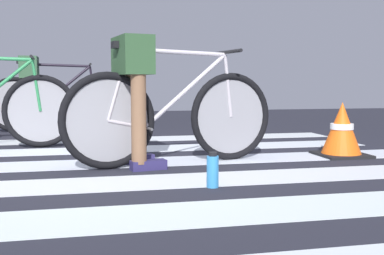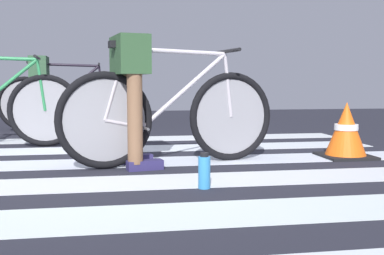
{
  "view_description": "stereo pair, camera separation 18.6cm",
  "coord_description": "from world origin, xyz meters",
  "px_view_note": "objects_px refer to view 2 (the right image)",
  "views": [
    {
      "loc": [
        -0.01,
        -3.45,
        0.65
      ],
      "look_at": [
        0.79,
        0.27,
        0.28
      ],
      "focal_mm": 42.87,
      "sensor_mm": 36.0,
      "label": 1
    },
    {
      "loc": [
        0.18,
        -3.45,
        0.65
      ],
      "look_at": [
        0.79,
        0.27,
        0.28
      ],
      "focal_mm": 42.87,
      "sensor_mm": 36.0,
      "label": 2
    }
  ],
  "objects_px": {
    "water_bottle": "(204,172)",
    "traffic_cone": "(346,131)",
    "cyclist_1_of_3": "(131,83)",
    "cyclist_3_of_3": "(40,83)",
    "bicycle_1_of_3": "(171,115)",
    "bicycle_3_of_3": "(65,101)"
  },
  "relations": [
    {
      "from": "water_bottle",
      "to": "traffic_cone",
      "type": "relative_size",
      "value": 0.46
    },
    {
      "from": "traffic_cone",
      "to": "cyclist_1_of_3",
      "type": "bearing_deg",
      "value": -174.86
    },
    {
      "from": "cyclist_3_of_3",
      "to": "cyclist_1_of_3",
      "type": "bearing_deg",
      "value": -71.36
    },
    {
      "from": "water_bottle",
      "to": "traffic_cone",
      "type": "distance_m",
      "value": 1.69
    },
    {
      "from": "cyclist_3_of_3",
      "to": "traffic_cone",
      "type": "distance_m",
      "value": 3.99
    },
    {
      "from": "bicycle_1_of_3",
      "to": "cyclist_3_of_3",
      "type": "distance_m",
      "value": 3.14
    },
    {
      "from": "bicycle_1_of_3",
      "to": "cyclist_1_of_3",
      "type": "distance_m",
      "value": 0.4
    },
    {
      "from": "cyclist_1_of_3",
      "to": "traffic_cone",
      "type": "relative_size",
      "value": 2.07
    },
    {
      "from": "bicycle_1_of_3",
      "to": "traffic_cone",
      "type": "xyz_separation_m",
      "value": [
        1.5,
        0.1,
        -0.16
      ]
    },
    {
      "from": "cyclist_3_of_3",
      "to": "water_bottle",
      "type": "xyz_separation_m",
      "value": [
        1.51,
        -3.64,
        -0.53
      ]
    },
    {
      "from": "water_bottle",
      "to": "traffic_cone",
      "type": "xyz_separation_m",
      "value": [
        1.4,
        0.94,
        0.12
      ]
    },
    {
      "from": "bicycle_1_of_3",
      "to": "cyclist_3_of_3",
      "type": "xyz_separation_m",
      "value": [
        -1.4,
        2.8,
        0.25
      ]
    },
    {
      "from": "bicycle_1_of_3",
      "to": "bicycle_3_of_3",
      "type": "distance_m",
      "value": 3.02
    },
    {
      "from": "bicycle_1_of_3",
      "to": "water_bottle",
      "type": "height_order",
      "value": "bicycle_1_of_3"
    },
    {
      "from": "water_bottle",
      "to": "traffic_cone",
      "type": "bearing_deg",
      "value": 33.8
    },
    {
      "from": "cyclist_1_of_3",
      "to": "cyclist_3_of_3",
      "type": "relative_size",
      "value": 1.0
    },
    {
      "from": "bicycle_3_of_3",
      "to": "traffic_cone",
      "type": "height_order",
      "value": "bicycle_3_of_3"
    },
    {
      "from": "bicycle_3_of_3",
      "to": "water_bottle",
      "type": "height_order",
      "value": "bicycle_3_of_3"
    },
    {
      "from": "bicycle_1_of_3",
      "to": "cyclist_1_of_3",
      "type": "height_order",
      "value": "cyclist_1_of_3"
    },
    {
      "from": "bicycle_3_of_3",
      "to": "cyclist_3_of_3",
      "type": "xyz_separation_m",
      "value": [
        -0.31,
        -0.01,
        0.25
      ]
    },
    {
      "from": "water_bottle",
      "to": "cyclist_1_of_3",
      "type": "bearing_deg",
      "value": 117.79
    },
    {
      "from": "bicycle_3_of_3",
      "to": "cyclist_3_of_3",
      "type": "height_order",
      "value": "cyclist_3_of_3"
    }
  ]
}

